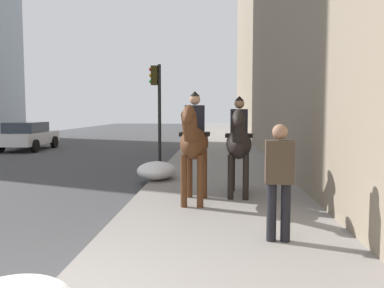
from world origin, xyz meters
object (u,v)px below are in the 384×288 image
(mounted_horse_near, at_px, (194,141))
(car_near_lane, at_px, (28,135))
(mounted_horse_far, at_px, (239,142))
(traffic_light_near_curb, at_px, (157,98))
(pedestrian_greeting, at_px, (279,175))

(mounted_horse_near, relative_size, car_near_lane, 0.56)
(mounted_horse_near, height_order, car_near_lane, mounted_horse_near)
(mounted_horse_far, xyz_separation_m, car_near_lane, (11.01, 10.14, -0.57))
(mounted_horse_near, xyz_separation_m, traffic_light_near_curb, (6.56, 1.73, 1.10))
(mounted_horse_near, xyz_separation_m, pedestrian_greeting, (-2.34, -1.35, -0.30))
(pedestrian_greeting, relative_size, car_near_lane, 0.42)
(mounted_horse_far, distance_m, pedestrian_greeting, 3.12)
(mounted_horse_far, height_order, pedestrian_greeting, mounted_horse_far)
(car_near_lane, xyz_separation_m, traffic_light_near_curb, (-5.20, -7.46, 1.73))
(mounted_horse_far, xyz_separation_m, traffic_light_near_curb, (5.81, 2.68, 1.16))
(traffic_light_near_curb, bearing_deg, mounted_horse_near, -165.19)
(mounted_horse_near, height_order, mounted_horse_far, mounted_horse_near)
(mounted_horse_near, height_order, pedestrian_greeting, mounted_horse_near)
(pedestrian_greeting, height_order, car_near_lane, pedestrian_greeting)
(mounted_horse_near, distance_m, mounted_horse_far, 1.21)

